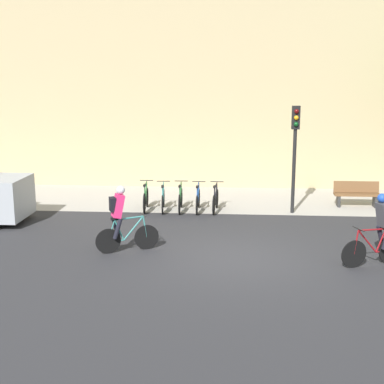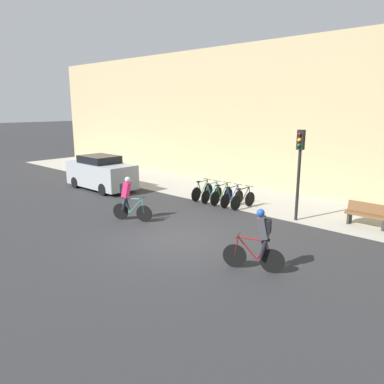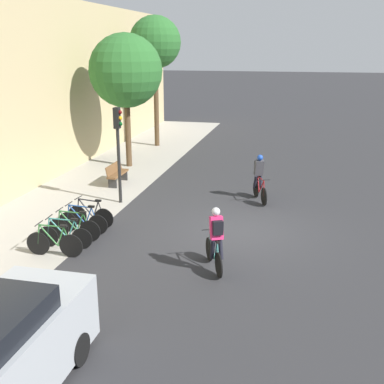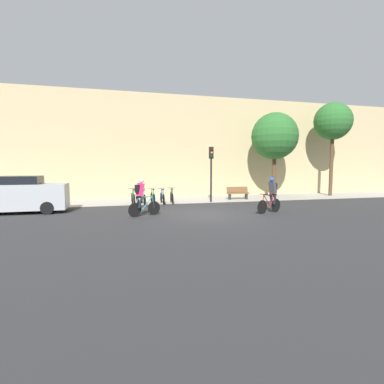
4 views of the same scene
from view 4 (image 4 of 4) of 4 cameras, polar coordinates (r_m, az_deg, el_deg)
The scene contains 15 objects.
ground at distance 14.49m, azimuth 2.57°, elevation -4.33°, with size 200.00×200.00×0.00m, color #2B2B2D.
kerb_strip at distance 20.98m, azimuth -2.95°, elevation -1.49°, with size 44.00×4.50×0.01m, color #A39E93.
building_facade at distance 23.40m, azimuth -4.29°, elevation 8.69°, with size 44.00×0.60×7.78m, color tan.
cyclist_pink at distance 14.07m, azimuth -9.64°, elevation -0.79°, with size 1.55×0.77×1.77m.
cyclist_grey at distance 15.55m, azimuth 14.93°, elevation -0.36°, with size 1.62×0.73×1.78m.
parked_bike_0 at distance 18.66m, azimuth -11.14°, elevation -1.12°, with size 0.46×1.67×0.98m.
parked_bike_1 at distance 18.71m, azimuth -9.30°, elevation -1.12°, with size 0.46×1.67×0.95m.
parked_bike_2 at distance 18.78m, azimuth -7.48°, elevation -1.04°, with size 0.46×1.70×0.97m.
parked_bike_3 at distance 18.86m, azimuth -5.66°, elevation -1.02°, with size 0.46×1.69×0.96m.
parked_bike_4 at distance 18.97m, azimuth -3.87°, elevation -0.96°, with size 0.46×1.64×0.97m.
traffic_light_pole at distance 19.50m, azimuth 3.68°, elevation 5.35°, with size 0.26×0.30×3.59m.
bench at distance 21.45m, azimuth 8.73°, elevation -0.16°, with size 1.58×0.44×0.89m.
parked_car at distance 17.20m, azimuth -29.81°, elevation -0.51°, with size 4.30×1.84×1.85m.
street_tree_0 at distance 23.46m, azimuth 15.48°, elevation 10.19°, with size 3.45×3.45×6.31m.
street_tree_1 at distance 26.69m, azimuth 25.27°, elevation 11.99°, with size 2.92×2.92×7.36m.
Camera 4 is at (-4.28, -13.65, 2.30)m, focal length 28.00 mm.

